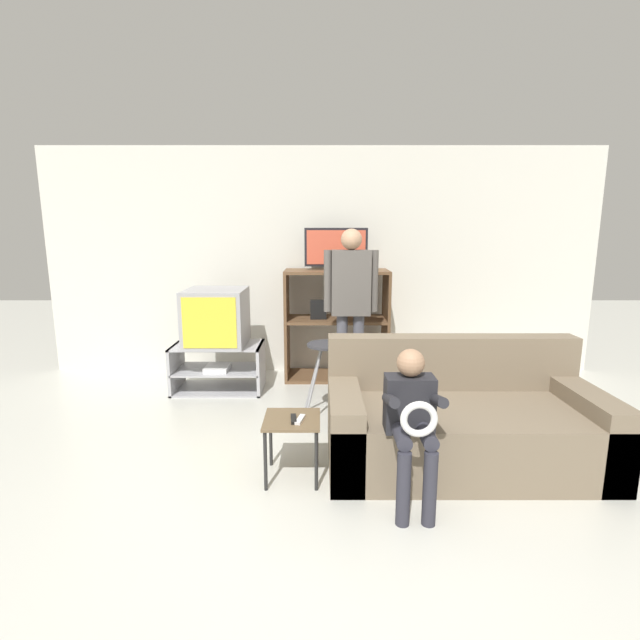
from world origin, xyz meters
TOP-DOWN VIEW (x-y plane):
  - ground_plane at (0.00, 0.00)m, footprint 18.00×18.00m
  - wall_back at (0.00, 3.29)m, footprint 6.40×0.06m
  - tv_stand at (-1.09, 2.54)m, footprint 0.93×0.52m
  - television_main at (-1.09, 2.54)m, footprint 0.60×0.64m
  - media_shelf at (0.16, 2.97)m, footprint 1.15×0.51m
  - television_flat at (0.16, 2.98)m, footprint 0.69×0.20m
  - folding_stool at (0.04, 1.76)m, footprint 0.43×0.39m
  - snack_table at (-0.21, 0.76)m, footprint 0.38×0.38m
  - remote_control_black at (-0.19, 0.73)m, footprint 0.05×0.15m
  - remote_control_white at (-0.15, 0.72)m, footprint 0.07×0.15m
  - couch at (1.01, 1.01)m, footprint 1.92×0.96m
  - person_standing_adult at (0.28, 2.36)m, footprint 0.53×0.20m
  - person_seated_child at (0.53, 0.45)m, footprint 0.33×0.43m

SIDE VIEW (x-z plane):
  - ground_plane at x=0.00m, z-range 0.00..0.00m
  - tv_stand at x=-1.09m, z-range 0.00..0.49m
  - couch at x=1.01m, z-range -0.14..0.72m
  - snack_table at x=-0.21m, z-range 0.15..0.57m
  - remote_control_black at x=-0.19m, z-range 0.43..0.45m
  - remote_control_white at x=-0.15m, z-range 0.43..0.45m
  - folding_stool at x=0.04m, z-range 0.21..0.91m
  - person_seated_child at x=0.53m, z-range 0.10..1.06m
  - media_shelf at x=0.16m, z-range 0.01..1.25m
  - television_main at x=-1.09m, z-range 0.50..1.08m
  - person_standing_adult at x=0.28m, z-range 0.18..1.87m
  - wall_back at x=0.00m, z-range 0.00..2.60m
  - television_flat at x=0.16m, z-range 1.22..1.68m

